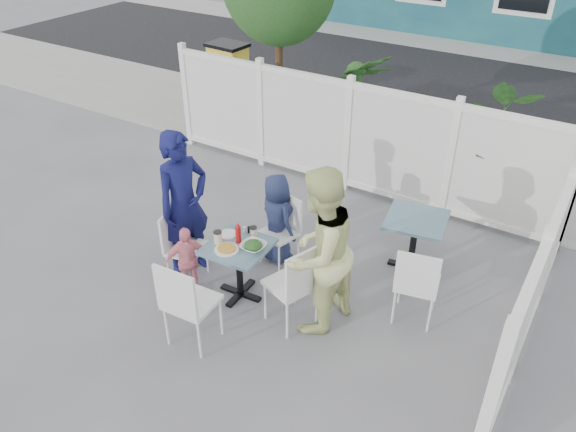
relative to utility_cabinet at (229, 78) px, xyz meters
The scene contains 28 objects.
ground 5.14m from the utility_cabinet, 51.60° to the right, with size 80.00×80.00×0.00m, color slate.
near_sidewalk 3.23m from the utility_cabinet, ahead, with size 24.00×2.60×0.01m, color gray.
street 4.76m from the utility_cabinet, 47.83° to the left, with size 24.00×5.00×0.01m, color black.
far_sidewalk 7.35m from the utility_cabinet, 64.34° to the left, with size 24.00×1.60×0.01m, color gray.
fence_back 3.65m from the utility_cabinet, 26.07° to the right, with size 5.86×0.08×1.60m.
fence_right 7.05m from the utility_cabinet, 28.86° to the right, with size 0.08×3.66×1.60m.
utility_cabinet is the anchor object (origin of this frame).
potted_shrub_a 3.25m from the utility_cabinet, 16.15° to the right, with size 0.99×0.99×1.78m, color #1B3A18.
potted_shrub_b 5.20m from the utility_cabinet, 11.09° to the right, with size 1.37×1.19×1.52m, color #1B3A18.
main_table 5.49m from the utility_cabinet, 52.03° to the right, with size 0.66×0.66×0.67m.
spare_table 5.59m from the utility_cabinet, 31.14° to the right, with size 0.76×0.76×0.69m.
chair_left 5.15m from the utility_cabinet, 59.19° to the right, with size 0.46×0.47×0.86m.
chair_right 6.05m from the utility_cabinet, 46.79° to the right, with size 0.56×0.57×0.99m.
chair_back 4.93m from the utility_cabinet, 45.79° to the right, with size 0.46×0.45×0.85m.
chair_near 6.22m from the utility_cabinet, 56.82° to the right, with size 0.48×0.46×1.00m.
chair_spare 6.35m from the utility_cabinet, 36.10° to the right, with size 0.49×0.48×0.93m.
man 4.99m from the utility_cabinet, 58.54° to the right, with size 0.63×0.42×1.73m, color #11134A.
woman 6.05m from the utility_cabinet, 44.77° to the right, with size 0.86×0.67×1.77m, color #C4D244.
boy 4.87m from the utility_cabinet, 46.55° to the right, with size 0.54×0.35×1.11m, color #1F284D.
toddler 5.42m from the utility_cabinet, 57.89° to the right, with size 0.50×0.21×0.85m, color pink.
plate_main 5.57m from the utility_cabinet, 53.23° to the right, with size 0.25×0.25×0.02m, color white.
plate_side 5.29m from the utility_cabinet, 53.15° to the right, with size 0.20×0.20×0.01m, color white.
salad_bowl 5.58m from the utility_cabinet, 50.42° to the right, with size 0.25×0.25×0.06m, color white.
coffee_cup_a 5.43m from the utility_cabinet, 54.17° to the right, with size 0.09×0.09×0.13m, color beige.
coffee_cup_b 5.36m from the utility_cabinet, 50.21° to the right, with size 0.08×0.08×0.12m, color beige.
ketchup_bottle 5.43m from the utility_cabinet, 51.93° to the right, with size 0.06×0.06×0.19m, color #AD1111.
salt_shaker 5.26m from the utility_cabinet, 51.18° to the right, with size 0.03×0.03×0.07m, color white.
pepper_shaker 5.27m from the utility_cabinet, 50.66° to the right, with size 0.03×0.03×0.07m, color black.
Camera 1 is at (3.17, -4.09, 4.07)m, focal length 35.00 mm.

